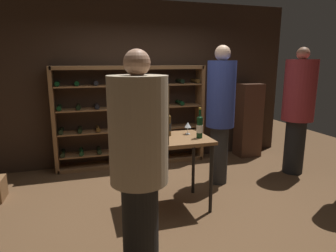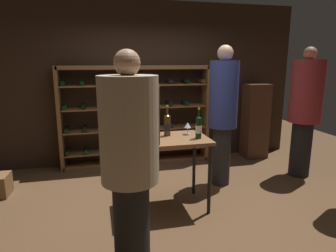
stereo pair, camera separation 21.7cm
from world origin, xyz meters
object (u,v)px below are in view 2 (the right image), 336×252
at_px(person_bystander_dark_jacket, 223,110).
at_px(wine_rack, 135,117).
at_px(wine_glass_stemmed_left, 188,126).
at_px(wine_bottle_black_capsule, 167,125).
at_px(wine_bottle_red_label, 154,128).
at_px(tasting_table, 170,147).
at_px(wine_bottle_amber_reserve, 199,127).
at_px(wine_glass_stemmed_center, 147,127).
at_px(display_cabinet, 255,121).
at_px(person_guest_plum_blouse, 305,107).
at_px(person_host_in_suit, 130,155).

bearing_deg(person_bystander_dark_jacket, wine_rack, -19.63).
bearing_deg(wine_glass_stemmed_left, wine_bottle_black_capsule, -179.35).
distance_m(wine_rack, wine_bottle_red_label, 1.72).
bearing_deg(wine_bottle_black_capsule, wine_bottle_red_label, -154.32).
xyz_separation_m(tasting_table, wine_bottle_amber_reserve, (0.33, -0.10, 0.26)).
height_order(wine_bottle_amber_reserve, wine_glass_stemmed_center, wine_bottle_amber_reserve).
bearing_deg(wine_bottle_black_capsule, person_bystander_dark_jacket, 23.77).
bearing_deg(wine_glass_stemmed_center, wine_bottle_red_label, -62.78).
distance_m(display_cabinet, wine_glass_stemmed_center, 2.78).
bearing_deg(wine_bottle_amber_reserve, wine_bottle_red_label, 166.52).
xyz_separation_m(wine_bottle_black_capsule, wine_bottle_red_label, (-0.19, -0.09, -0.02)).
distance_m(display_cabinet, wine_glass_stemmed_left, 2.37).
bearing_deg(wine_bottle_red_label, wine_glass_stemmed_center, 117.22).
xyz_separation_m(wine_rack, wine_glass_stemmed_center, (-0.06, -1.58, 0.16)).
distance_m(wine_rack, person_guest_plum_blouse, 2.81).
xyz_separation_m(wine_rack, person_bystander_dark_jacket, (1.13, -1.21, 0.28)).
relative_size(person_host_in_suit, wine_glass_stemmed_left, 12.34).
bearing_deg(wine_bottle_black_capsule, person_guest_plum_blouse, 10.39).
relative_size(tasting_table, person_bystander_dark_jacket, 0.45).
bearing_deg(tasting_table, wine_bottle_amber_reserve, -17.05).
bearing_deg(wine_glass_stemmed_left, tasting_table, -154.79).
height_order(tasting_table, display_cabinet, display_cabinet).
xyz_separation_m(display_cabinet, wine_glass_stemmed_center, (-2.36, -1.44, 0.32)).
bearing_deg(wine_glass_stemmed_left, wine_rack, 106.06).
height_order(display_cabinet, wine_bottle_amber_reserve, display_cabinet).
height_order(wine_bottle_red_label, wine_glass_stemmed_left, wine_bottle_red_label).
xyz_separation_m(wine_bottle_amber_reserve, wine_bottle_red_label, (-0.53, 0.13, -0.01)).
relative_size(person_host_in_suit, display_cabinet, 1.36).
xyz_separation_m(wine_rack, wine_bottle_amber_reserve, (0.54, -1.84, 0.18)).
bearing_deg(wine_glass_stemmed_left, display_cabinet, 38.80).
height_order(person_host_in_suit, display_cabinet, person_host_in_suit).
bearing_deg(wine_glass_stemmed_left, wine_bottle_red_label, -168.38).
distance_m(tasting_table, person_guest_plum_blouse, 2.42).
relative_size(wine_rack, person_host_in_suit, 1.37).
height_order(person_host_in_suit, wine_glass_stemmed_left, person_host_in_suit).
distance_m(wine_bottle_black_capsule, wine_glass_stemmed_left, 0.27).
bearing_deg(wine_bottle_amber_reserve, person_guest_plum_blouse, 17.96).
distance_m(wine_rack, person_bystander_dark_jacket, 1.68).
distance_m(person_bystander_dark_jacket, wine_bottle_black_capsule, 1.03).
xyz_separation_m(display_cabinet, wine_bottle_black_capsule, (-2.10, -1.47, 0.35)).
bearing_deg(person_guest_plum_blouse, wine_bottle_black_capsule, -54.89).
relative_size(display_cabinet, wine_bottle_red_label, 4.13).
bearing_deg(person_host_in_suit, wine_bottle_amber_reserve, 133.30).
height_order(person_host_in_suit, wine_bottle_amber_reserve, person_host_in_suit).
bearing_deg(wine_bottle_red_label, display_cabinet, 34.34).
bearing_deg(wine_glass_stemmed_center, wine_bottle_black_capsule, -8.15).
relative_size(wine_bottle_amber_reserve, wine_glass_stemmed_center, 2.41).
height_order(wine_rack, display_cabinet, wine_rack).
relative_size(person_host_in_suit, wine_bottle_black_capsule, 4.98).
relative_size(wine_rack, tasting_table, 2.86).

